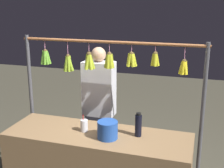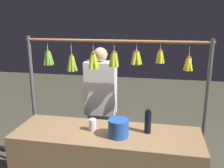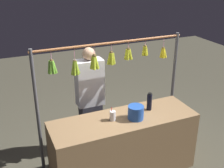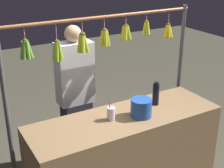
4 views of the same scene
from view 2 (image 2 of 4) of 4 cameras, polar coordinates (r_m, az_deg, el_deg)
The scene contains 6 objects.
market_counter at distance 2.87m, azimuth -1.16°, elevation -18.48°, with size 1.94×0.64×0.85m, color olive.
display_rack at distance 2.89m, azimuth -0.29°, elevation 1.23°, with size 2.11×0.13×1.78m.
water_bottle at distance 2.63m, azimuth 8.10°, elevation -8.44°, with size 0.07×0.07×0.25m.
blue_bucket at distance 2.54m, azimuth 1.46°, elevation -9.90°, with size 0.20×0.20×0.18m, color #2450AA.
drink_cup at distance 2.68m, azimuth -4.39°, elevation -9.14°, with size 0.08×0.08×0.18m.
vendor_person at distance 3.33m, azimuth -2.50°, elevation -6.07°, with size 0.39×0.21×1.64m.
Camera 2 is at (-0.51, 2.34, 2.00)m, focal length 40.52 mm.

